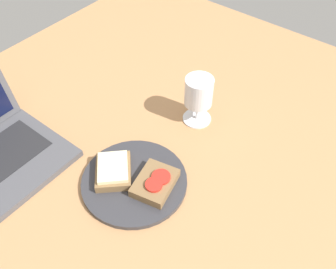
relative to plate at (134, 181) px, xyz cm
name	(u,v)px	position (x,y,z in cm)	size (l,w,h in cm)	color
wooden_table	(173,166)	(10.10, -3.11, -2.09)	(140.00, 140.00, 3.00)	#B27F51
plate	(134,181)	(0.00, 0.00, 0.00)	(23.64, 23.64, 1.17)	#333338
sandwich_with_cheese	(113,170)	(-1.62, 4.69, 1.96)	(12.48, 12.39, 2.96)	brown
sandwich_with_tomato	(155,183)	(1.63, -4.77, 1.82)	(11.40, 9.69, 2.82)	brown
wine_glass	(199,94)	(25.38, 0.80, 7.91)	(7.36, 7.36, 13.06)	white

